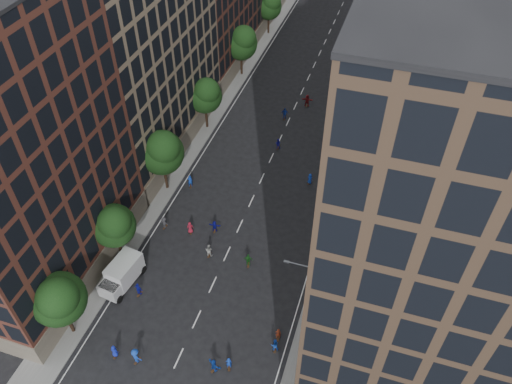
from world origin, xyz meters
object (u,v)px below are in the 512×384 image
(skater_1, at_px, (229,363))
(skater_2, at_px, (275,345))
(streetlamp_near, at_px, (306,292))
(streetlamp_far, at_px, (361,105))
(cargo_van, at_px, (122,274))
(skater_0, at_px, (114,351))

(skater_1, bearing_deg, skater_2, -158.92)
(streetlamp_near, bearing_deg, streetlamp_far, 90.00)
(cargo_van, bearing_deg, skater_0, -58.88)
(streetlamp_far, xyz_separation_m, skater_2, (-1.87, -36.80, -4.36))
(streetlamp_far, relative_size, cargo_van, 1.62)
(skater_0, xyz_separation_m, skater_2, (14.39, 5.26, 0.05))
(skater_0, bearing_deg, skater_1, -171.40)
(streetlamp_far, xyz_separation_m, skater_0, (-16.25, -42.06, -4.41))
(streetlamp_near, distance_m, streetlamp_far, 33.00)
(streetlamp_far, distance_m, cargo_van, 39.56)
(streetlamp_near, bearing_deg, cargo_van, -176.68)
(streetlamp_far, height_order, skater_1, streetlamp_far)
(skater_1, xyz_separation_m, skater_2, (3.57, 3.08, 0.02))
(streetlamp_far, distance_m, skater_1, 40.48)
(skater_2, bearing_deg, skater_1, 19.59)
(streetlamp_near, xyz_separation_m, streetlamp_far, (0.00, 33.00, 0.00))
(cargo_van, relative_size, skater_2, 3.47)
(streetlamp_near, distance_m, skater_2, 6.08)
(cargo_van, bearing_deg, skater_2, -0.61)
(skater_0, bearing_deg, cargo_van, -69.56)
(streetlamp_far, bearing_deg, skater_2, -92.91)
(cargo_van, xyz_separation_m, skater_0, (3.40, -7.92, -0.73))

